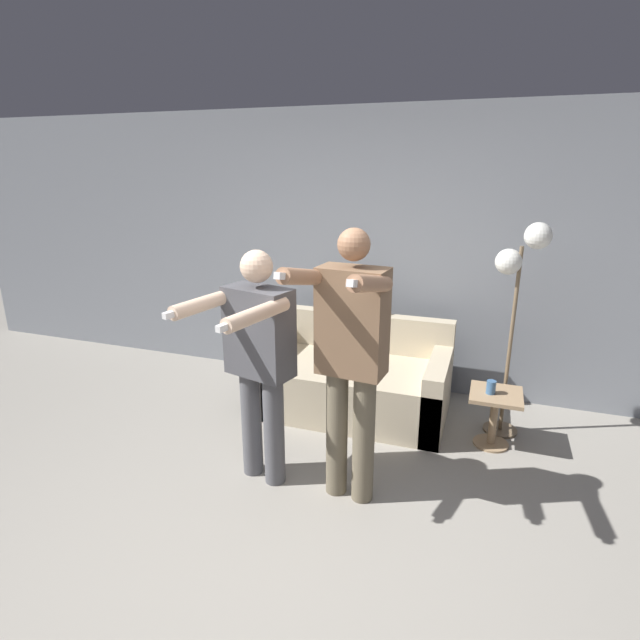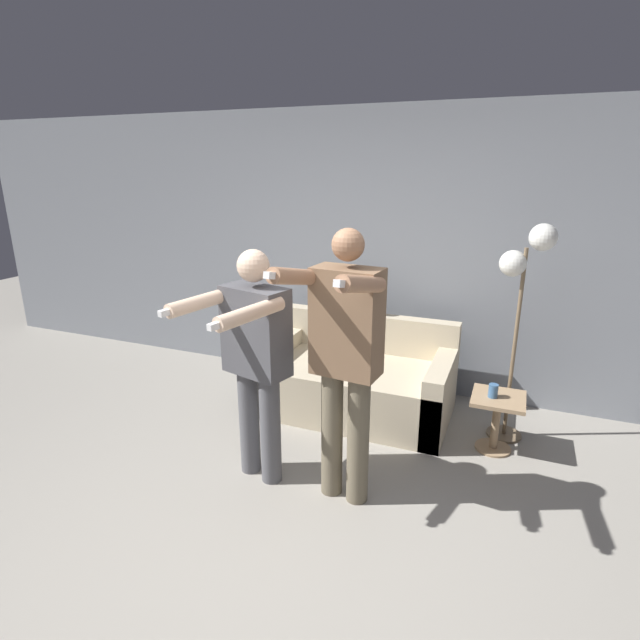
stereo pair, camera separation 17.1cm
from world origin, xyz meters
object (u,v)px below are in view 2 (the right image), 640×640
(person_right, at_px, (345,353))
(floor_lamp, at_px, (525,275))
(person_left, at_px, (254,353))
(cup, at_px, (493,391))
(side_table, at_px, (497,412))
(couch, at_px, (357,381))
(cat, at_px, (363,304))

(person_right, relative_size, floor_lamp, 1.03)
(person_left, bearing_deg, cup, 47.98)
(floor_lamp, height_order, side_table, floor_lamp)
(side_table, bearing_deg, person_left, -146.91)
(couch, distance_m, person_right, 1.45)
(side_table, relative_size, cup, 4.30)
(floor_lamp, bearing_deg, cat, 165.57)
(couch, height_order, side_table, couch)
(couch, bearing_deg, cat, 100.87)
(couch, bearing_deg, floor_lamp, 0.79)
(couch, distance_m, side_table, 1.20)
(person_right, xyz_separation_m, side_table, (0.88, 0.98, -0.70))
(side_table, bearing_deg, couch, 169.16)
(person_left, relative_size, floor_lamp, 0.94)
(person_left, relative_size, side_table, 3.63)
(cat, height_order, side_table, cat)
(person_left, bearing_deg, side_table, 47.84)
(person_right, distance_m, floor_lamp, 1.58)
(cat, bearing_deg, couch, -79.13)
(person_left, distance_m, floor_lamp, 2.03)
(couch, height_order, person_right, person_right)
(cat, height_order, floor_lamp, floor_lamp)
(side_table, distance_m, cup, 0.19)
(couch, bearing_deg, person_left, -104.86)
(person_left, xyz_separation_m, cup, (1.46, 0.96, -0.43))
(couch, bearing_deg, cup, -12.35)
(person_right, bearing_deg, cat, 109.04)
(couch, relative_size, floor_lamp, 0.96)
(side_table, bearing_deg, floor_lamp, 72.55)
(cup, bearing_deg, couch, 167.65)
(cat, bearing_deg, cup, -26.72)
(couch, distance_m, cat, 0.71)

